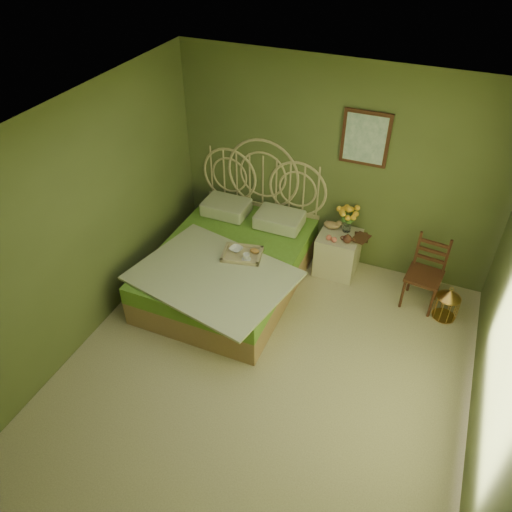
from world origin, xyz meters
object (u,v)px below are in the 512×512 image
at_px(birdcage, 447,304).
at_px(nightstand, 339,247).
at_px(chair, 426,268).
at_px(bed, 231,262).

bearing_deg(birdcage, nightstand, 165.59).
xyz_separation_m(nightstand, chair, (1.08, -0.17, 0.14)).
bearing_deg(birdcage, chair, 149.39).
distance_m(bed, birdcage, 2.58).
distance_m(bed, chair, 2.31).
xyz_separation_m(nightstand, birdcage, (1.39, -0.36, -0.16)).
xyz_separation_m(bed, nightstand, (1.15, 0.78, 0.03)).
height_order(chair, birdcage, chair).
xyz_separation_m(bed, chair, (2.23, 0.60, 0.17)).
distance_m(nightstand, chair, 1.10).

